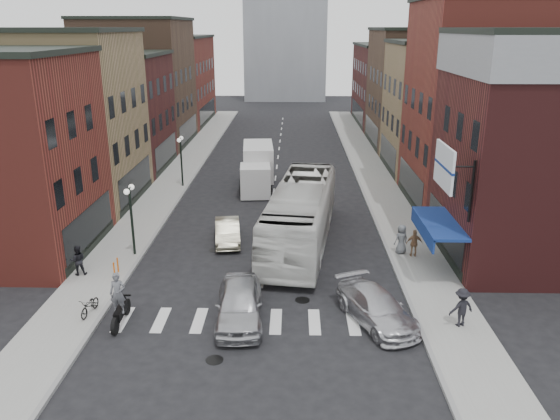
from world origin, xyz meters
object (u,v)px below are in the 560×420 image
object	(u,v)px
ped_right_a	(461,307)
box_truck	(257,168)
bike_rack	(116,267)
curb_car	(376,307)
transit_bus	(301,214)
ped_left_solo	(78,260)
billboard_sign	(446,168)
ped_right_b	(414,243)
sedan_left_far	(228,232)
parked_bicycle	(90,305)
sedan_left_near	(239,304)
streetlamp_far	(181,152)
motorcycle_rider	(119,301)
ped_right_c	(401,239)
streetlamp_near	(131,208)

from	to	relation	value
ped_right_a	box_truck	bearing A→B (deg)	-83.73
bike_rack	curb_car	size ratio (longest dim) A/B	0.16
transit_bus	ped_left_solo	distance (m)	12.55
billboard_sign	ped_right_a	bearing A→B (deg)	-88.03
bike_rack	ped_right_b	world-z (taller)	ped_right_b
box_truck	ped_left_solo	world-z (taller)	box_truck
sedan_left_far	parked_bicycle	size ratio (longest dim) A/B	2.65
billboard_sign	sedan_left_near	size ratio (longest dim) A/B	0.74
streetlamp_far	motorcycle_rider	size ratio (longest dim) A/B	1.67
streetlamp_far	sedan_left_near	size ratio (longest dim) A/B	0.83
streetlamp_far	ped_right_c	xyz separation A→B (m)	(15.04, -13.50, -1.92)
streetlamp_far	transit_bus	bearing A→B (deg)	-51.55
motorcycle_rider	sedan_left_near	world-z (taller)	motorcycle_rider
bike_rack	ped_left_solo	xyz separation A→B (m)	(-1.92, -0.05, 0.40)
transit_bus	sedan_left_far	size ratio (longest dim) A/B	3.23
streetlamp_far	sedan_left_far	size ratio (longest dim) A/B	1.00
sedan_left_near	ped_right_c	size ratio (longest dim) A/B	2.95
sedan_left_near	curb_car	distance (m)	6.00
sedan_left_far	ped_left_solo	bearing A→B (deg)	-152.44
parked_bicycle	ped_right_c	size ratio (longest dim) A/B	0.92
ped_left_solo	ped_right_a	xyz separation A→B (m)	(18.24, -4.63, 0.07)
transit_bus	sedan_left_near	world-z (taller)	transit_bus
motorcycle_rider	ped_right_b	world-z (taller)	motorcycle_rider
sedan_left_near	curb_car	bearing A→B (deg)	-3.26
billboard_sign	ped_right_c	bearing A→B (deg)	103.34
motorcycle_rider	ped_right_a	size ratio (longest dim) A/B	1.43
sedan_left_near	parked_bicycle	distance (m)	6.71
curb_car	billboard_sign	bearing A→B (deg)	22.42
parked_bicycle	ped_right_c	bearing A→B (deg)	33.34
billboard_sign	curb_car	size ratio (longest dim) A/B	0.76
motorcycle_rider	curb_car	size ratio (longest dim) A/B	0.50
transit_bus	ped_right_a	world-z (taller)	transit_bus
parked_bicycle	ped_right_b	xyz separation A→B (m)	(15.78, 6.84, 0.37)
billboard_sign	transit_bus	size ratio (longest dim) A/B	0.28
streetlamp_near	sedan_left_far	xyz separation A→B (m)	(5.00, 2.28, -2.24)
motorcycle_rider	ped_right_b	bearing A→B (deg)	25.33
curb_car	ped_right_a	world-z (taller)	ped_right_a
curb_car	ped_right_b	distance (m)	7.64
streetlamp_near	motorcycle_rider	size ratio (longest dim) A/B	1.67
ped_right_a	ped_right_c	xyz separation A→B (m)	(-1.08, 7.88, -0.02)
billboard_sign	curb_car	world-z (taller)	billboard_sign
curb_car	ped_left_solo	world-z (taller)	ped_left_solo
transit_bus	parked_bicycle	bearing A→B (deg)	-128.79
streetlamp_far	bike_rack	bearing A→B (deg)	-90.69
ped_right_b	box_truck	bearing A→B (deg)	-55.46
bike_rack	ped_right_b	size ratio (longest dim) A/B	0.52
streetlamp_far	sedan_left_far	distance (m)	12.94
motorcycle_rider	ped_left_solo	size ratio (longest dim) A/B	1.54
transit_bus	curb_car	world-z (taller)	transit_bus
streetlamp_near	ped_right_a	size ratio (longest dim) A/B	2.38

